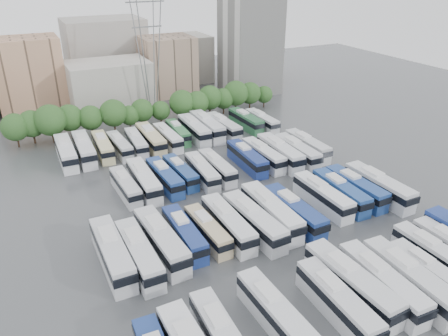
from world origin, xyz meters
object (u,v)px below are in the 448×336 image
bus_r2_s4 (165,177)px  bus_r3_s8 (194,129)px  electricity_pylon (148,38)px  bus_r3_s10 (223,126)px  bus_r3_s6 (168,137)px  bus_r3_s12 (246,121)px  bus_r1_s8 (294,211)px  bus_r3_s0 (66,152)px  bus_r1_s7 (271,212)px  bus_r2_s9 (247,158)px  bus_r3_s9 (207,126)px  bus_r3_s7 (178,132)px  bus_r2_s5 (180,172)px  bus_r2_s6 (202,171)px  apartment_tower (250,46)px  bus_r0_s7 (351,283)px  bus_r1_s11 (341,192)px  bus_r2_s10 (263,155)px  bus_r0_s4 (275,313)px  bus_r2_s2 (126,186)px  bus_r2_s3 (144,180)px  bus_r1_s1 (139,254)px  bus_r0_s8 (382,282)px  bus_r1_s4 (208,230)px  bus_r3_s4 (136,142)px  bus_r1_s6 (254,221)px  bus_r1_s13 (379,186)px  bus_r0_s9 (409,279)px  bus_r1_s3 (184,233)px  bus_r3_s1 (84,149)px  bus_r1_s12 (356,188)px  bus_r2_s11 (280,152)px  bus_r1_s0 (112,253)px  bus_r2_s12 (297,151)px  bus_r1_s2 (161,240)px  bus_r0_s6 (337,302)px  bus_r3_s5 (151,139)px  bus_r1_s10 (323,196)px  bus_r3_s13 (262,121)px  bus_r3_s2 (103,146)px  bus_r1_s5 (228,223)px

bus_r2_s4 → bus_r3_s8: (13.18, 18.47, 0.19)m
electricity_pylon → bus_r3_s10: 27.98m
bus_r3_s6 → bus_r3_s12: bus_r3_s12 is taller
bus_r1_s8 → bus_r3_s0: (-26.63, 37.12, 0.05)m
bus_r1_s7 → bus_r2_s9: bus_r1_s7 is taller
electricity_pylon → bus_r3_s9: (6.26, -19.03, -16.55)m
bus_r3_s9 → bus_r3_s7: bearing=177.5°
bus_r2_s5 → bus_r2_s6: 3.81m
apartment_tower → bus_r3_s0: size_ratio=1.99×
bus_r0_s7 → bus_r3_s9: bearing=80.6°
bus_r1_s11 → bus_r2_s6: size_ratio=1.05×
bus_r2_s10 → bus_r0_s4: bearing=-120.3°
bus_r1_s11 → bus_r2_s2: bus_r1_s11 is taller
bus_r2_s3 → bus_r3_s12: bus_r2_s3 is taller
bus_r1_s1 → bus_r2_s5: bearing=55.6°
bus_r1_s1 → bus_r1_s7: 20.07m
bus_r0_s7 → bus_r0_s8: bearing=-25.3°
bus_r1_s7 → bus_r1_s4: bearing=179.1°
bus_r1_s8 → bus_r2_s5: (-9.98, 20.05, -0.27)m
bus_r2_s5 → bus_r3_s12: bus_r3_s12 is taller
bus_r2_s2 → bus_r3_s4: (6.80, 17.49, 0.05)m
bus_r1_s6 → bus_r1_s13: (23.29, 0.01, 0.02)m
bus_r0_s9 → bus_r3_s9: bus_r3_s9 is taller
bus_r1_s3 → bus_r3_s0: 36.52m
bus_r1_s8 → bus_r3_s1: size_ratio=0.97×
bus_r0_s4 → bus_r1_s7: (10.13, 17.07, 0.25)m
bus_r1_s12 → bus_r2_s11: (-3.41, 17.16, 0.16)m
bus_r3_s4 → bus_r3_s9: bus_r3_s9 is taller
bus_r1_s0 → bus_r2_s12: size_ratio=1.05×
bus_r1_s2 → bus_r3_s0: size_ratio=1.03×
bus_r0_s7 → bus_r1_s13: 25.66m
bus_r2_s4 → bus_r2_s11: 22.95m
bus_r0_s6 → bus_r3_s5: 54.22m
bus_r1_s10 → bus_r3_s13: 35.92m
bus_r3_s13 → bus_r0_s7: bearing=-111.5°
bus_r0_s4 → bus_r3_s13: bus_r0_s4 is taller
bus_r2_s4 → bus_r3_s13: size_ratio=1.04×
bus_r2_s6 → bus_r3_s0: size_ratio=0.90×
bus_r0_s9 → bus_r1_s11: bearing=73.0°
bus_r1_s12 → bus_r3_s0: size_ratio=0.95×
apartment_tower → bus_r2_s4: (-42.18, -45.89, -11.19)m
bus_r3_s2 → bus_r3_s7: size_ratio=1.08×
bus_r1_s6 → bus_r2_s2: 23.06m
bus_r1_s5 → bus_r2_s4: (-3.09, 17.77, -0.13)m
bus_r0_s6 → bus_r3_s13: bearing=68.7°
bus_r1_s11 → bus_r0_s8: bearing=-115.6°
bus_r1_s5 → bus_r1_s11: bearing=1.1°
bus_r1_s2 → bus_r2_s4: bus_r1_s2 is taller
bus_r1_s1 → bus_r3_s8: (23.24, 37.52, 0.03)m
bus_r2_s11 → bus_r3_s9: bus_r3_s9 is taller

